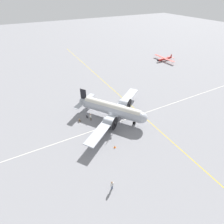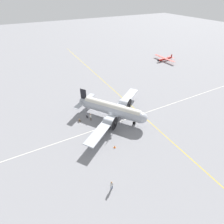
# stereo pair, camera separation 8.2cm
# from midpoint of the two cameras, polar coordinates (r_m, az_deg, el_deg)

# --- Properties ---
(ground_plane) EXTENTS (300.00, 300.00, 0.00)m
(ground_plane) POSITION_cam_midpoint_polar(r_m,az_deg,el_deg) (40.74, -0.06, -1.87)
(ground_plane) COLOR gray
(apron_line_eastwest) EXTENTS (120.00, 0.16, 0.01)m
(apron_line_eastwest) POSITION_cam_midpoint_polar(r_m,az_deg,el_deg) (43.71, 7.77, 0.70)
(apron_line_eastwest) COLOR gold
(apron_line_eastwest) RESTS_ON ground_plane
(apron_line_northsouth) EXTENTS (0.16, 120.00, 0.01)m
(apron_line_northsouth) POSITION_cam_midpoint_polar(r_m,az_deg,el_deg) (39.31, 1.38, -3.50)
(apron_line_northsouth) COLOR silver
(apron_line_northsouth) RESTS_ON ground_plane
(airliner_main) EXTENTS (17.21, 20.23, 5.70)m
(airliner_main) POSITION_cam_midpoint_polar(r_m,az_deg,el_deg) (39.12, 0.50, 0.86)
(airliner_main) COLOR #ADB2BC
(airliner_main) RESTS_ON ground_plane
(crew_foreground) EXTENTS (0.28, 0.58, 1.72)m
(crew_foreground) POSITION_cam_midpoint_polar(r_m,az_deg,el_deg) (27.95, -0.11, -22.60)
(crew_foreground) COLOR navy
(crew_foreground) RESTS_ON ground_plane
(passenger_boarding) EXTENTS (0.59, 0.30, 1.78)m
(passenger_boarding) POSITION_cam_midpoint_polar(r_m,az_deg,el_deg) (39.64, -7.09, -1.43)
(passenger_boarding) COLOR #473D2D
(passenger_boarding) RESTS_ON ground_plane
(suitcase_near_door) EXTENTS (0.48, 0.17, 0.61)m
(suitcase_near_door) POSITION_cam_midpoint_polar(r_m,az_deg,el_deg) (40.21, -10.61, -2.65)
(suitcase_near_door) COLOR brown
(suitcase_near_door) RESTS_ON ground_plane
(suitcase_upright_spare) EXTENTS (0.51, 0.20, 0.54)m
(suitcase_upright_spare) POSITION_cam_midpoint_polar(r_m,az_deg,el_deg) (41.01, -8.22, -1.57)
(suitcase_upright_spare) COLOR #232328
(suitcase_upright_spare) RESTS_ON ground_plane
(light_aircraft_distant) EXTENTS (10.79, 7.99, 2.06)m
(light_aircraft_distant) POSITION_cam_midpoint_polar(r_m,az_deg,el_deg) (77.83, 16.70, 16.32)
(light_aircraft_distant) COLOR #B2231E
(light_aircraft_distant) RESTS_ON ground_plane
(traffic_cone) EXTENTS (0.39, 0.39, 0.51)m
(traffic_cone) POSITION_cam_midpoint_polar(r_m,az_deg,el_deg) (33.68, 0.87, -11.24)
(traffic_cone) COLOR orange
(traffic_cone) RESTS_ON ground_plane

